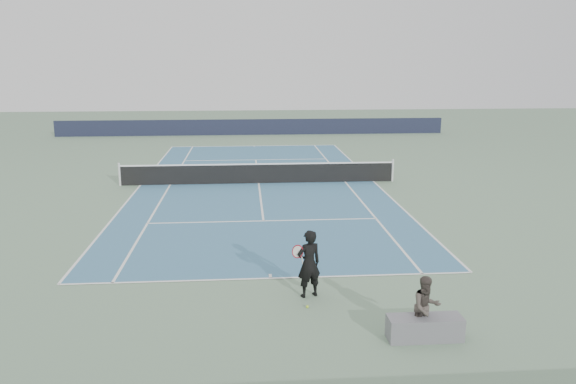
{
  "coord_description": "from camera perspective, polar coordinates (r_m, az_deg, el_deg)",
  "views": [
    {
      "loc": [
        -0.62,
        -25.83,
        5.64
      ],
      "look_at": [
        0.88,
        -6.54,
        1.1
      ],
      "focal_mm": 35.0,
      "sensor_mm": 36.0,
      "label": 1
    }
  ],
  "objects": [
    {
      "name": "spectator_bench",
      "position": [
        12.16,
        13.78,
        -12.23
      ],
      "size": [
        1.61,
        0.77,
        1.37
      ],
      "color": "slate",
      "rests_on": "ground"
    },
    {
      "name": "tennis_player",
      "position": [
        13.7,
        2.13,
        -7.28
      ],
      "size": [
        0.83,
        0.65,
        1.69
      ],
      "color": "black",
      "rests_on": "ground"
    },
    {
      "name": "court_surface",
      "position": [
        26.44,
        -2.99,
        0.89
      ],
      "size": [
        10.97,
        23.77,
        0.01
      ],
      "primitive_type": "cube",
      "color": "#3A6B8B",
      "rests_on": "ground"
    },
    {
      "name": "ground",
      "position": [
        26.44,
        -2.99,
        0.87
      ],
      "size": [
        80.0,
        80.0,
        0.0
      ],
      "primitive_type": "plane",
      "color": "slate"
    },
    {
      "name": "tennis_net",
      "position": [
        26.34,
        -3.01,
        1.95
      ],
      "size": [
        12.9,
        0.1,
        1.07
      ],
      "color": "silver",
      "rests_on": "ground"
    },
    {
      "name": "tennis_ball",
      "position": [
        13.39,
        1.97,
        -11.56
      ],
      "size": [
        0.07,
        0.07,
        0.07
      ],
      "primitive_type": "sphere",
      "color": "#AFD62B",
      "rests_on": "ground"
    },
    {
      "name": "windscreen_far",
      "position": [
        44.0,
        -3.63,
        6.6
      ],
      "size": [
        30.0,
        0.25,
        1.2
      ],
      "primitive_type": "cube",
      "color": "black",
      "rests_on": "ground"
    }
  ]
}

